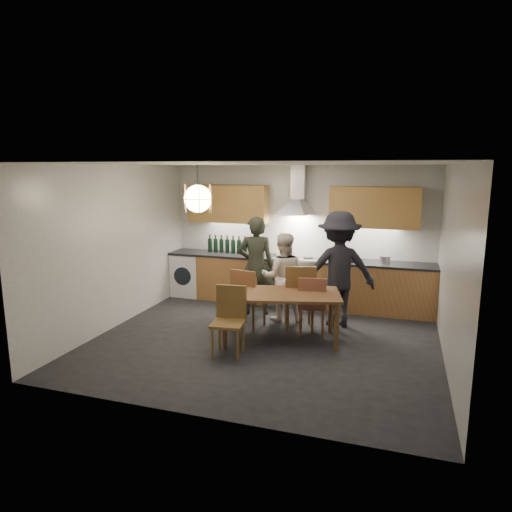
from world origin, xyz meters
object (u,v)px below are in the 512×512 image
(chair_back_left, at_px, (246,295))
(wine_bottles, at_px, (233,245))
(chair_front, at_px, (230,316))
(mixing_bowl, at_px, (353,259))
(dining_table, at_px, (280,298))
(person_left, at_px, (256,266))
(person_right, at_px, (338,269))
(stock_pot, at_px, (385,260))
(person_mid, at_px, (283,277))

(chair_back_left, relative_size, wine_bottles, 0.92)
(chair_front, xyz_separation_m, mixing_bowl, (1.39, 2.54, 0.39))
(dining_table, bearing_deg, wine_bottles, 112.62)
(wine_bottles, bearing_deg, dining_table, -52.55)
(person_left, xyz_separation_m, mixing_bowl, (1.59, 0.75, 0.07))
(person_right, xyz_separation_m, mixing_bowl, (0.14, 0.90, 0.00))
(stock_pot, bearing_deg, person_mid, -150.46)
(dining_table, height_order, chair_back_left, chair_back_left)
(person_left, bearing_deg, wine_bottles, -66.46)
(dining_table, bearing_deg, chair_front, -142.62)
(person_left, relative_size, stock_pot, 9.32)
(chair_front, xyz_separation_m, wine_bottles, (-0.94, 2.62, 0.53))
(person_left, bearing_deg, dining_table, 105.91)
(stock_pot, bearing_deg, chair_back_left, -143.29)
(chair_back_left, relative_size, person_left, 0.57)
(dining_table, height_order, person_right, person_right)
(person_mid, height_order, mixing_bowl, person_mid)
(dining_table, relative_size, person_right, 1.02)
(chair_front, xyz_separation_m, person_mid, (0.33, 1.62, 0.20))
(person_left, height_order, person_mid, person_left)
(wine_bottles, bearing_deg, stock_pot, -1.91)
(dining_table, relative_size, person_mid, 1.28)
(stock_pot, bearing_deg, chair_front, -127.43)
(chair_back_left, bearing_deg, person_right, -143.16)
(chair_front, height_order, person_left, person_left)
(chair_back_left, height_order, wine_bottles, wine_bottles)
(chair_front, bearing_deg, wine_bottles, 103.08)
(stock_pot, bearing_deg, mixing_bowl, 178.66)
(mixing_bowl, height_order, wine_bottles, wine_bottles)
(chair_front, relative_size, wine_bottles, 0.89)
(person_right, height_order, stock_pot, person_right)
(person_mid, distance_m, person_right, 0.94)
(person_mid, bearing_deg, stock_pot, -166.25)
(person_left, distance_m, person_mid, 0.57)
(dining_table, relative_size, mixing_bowl, 6.44)
(person_mid, xyz_separation_m, stock_pot, (1.60, 0.91, 0.22))
(chair_front, xyz_separation_m, person_right, (1.25, 1.64, 0.39))
(mixing_bowl, bearing_deg, person_left, -154.92)
(chair_back_left, distance_m, person_left, 0.85)
(chair_back_left, xyz_separation_m, stock_pot, (2.04, 1.52, 0.40))
(person_mid, distance_m, wine_bottles, 1.65)
(person_right, distance_m, stock_pot, 1.12)
(person_right, height_order, mixing_bowl, person_right)
(person_left, distance_m, stock_pot, 2.26)
(person_right, relative_size, stock_pot, 10.07)
(person_mid, bearing_deg, person_right, 165.40)
(mixing_bowl, bearing_deg, person_right, -98.99)
(dining_table, bearing_deg, mixing_bowl, 50.31)
(mixing_bowl, bearing_deg, person_mid, -139.06)
(chair_back_left, xyz_separation_m, person_left, (-0.10, 0.79, 0.30))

